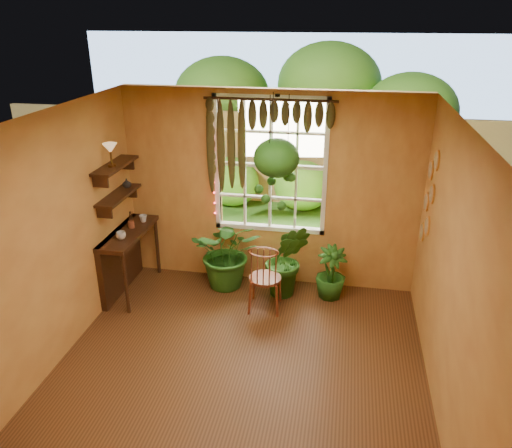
{
  "coord_description": "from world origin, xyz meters",
  "views": [
    {
      "loc": [
        0.97,
        -4.04,
        3.6
      ],
      "look_at": [
        0.01,
        1.15,
        1.33
      ],
      "focal_mm": 35.0,
      "sensor_mm": 36.0,
      "label": 1
    }
  ],
  "objects_px": {
    "counter_ledge": "(123,254)",
    "windsor_chair": "(265,287)",
    "potted_plant_left": "(228,252)",
    "potted_plant_mid": "(287,260)",
    "hanging_basket": "(276,162)"
  },
  "relations": [
    {
      "from": "counter_ledge",
      "to": "potted_plant_left",
      "type": "relative_size",
      "value": 1.15
    },
    {
      "from": "windsor_chair",
      "to": "potted_plant_mid",
      "type": "height_order",
      "value": "windsor_chair"
    },
    {
      "from": "counter_ledge",
      "to": "windsor_chair",
      "type": "bearing_deg",
      "value": -4.15
    },
    {
      "from": "windsor_chair",
      "to": "potted_plant_mid",
      "type": "relative_size",
      "value": 1.05
    },
    {
      "from": "windsor_chair",
      "to": "potted_plant_left",
      "type": "distance_m",
      "value": 0.81
    },
    {
      "from": "counter_ledge",
      "to": "hanging_basket",
      "type": "height_order",
      "value": "hanging_basket"
    },
    {
      "from": "counter_ledge",
      "to": "potted_plant_mid",
      "type": "relative_size",
      "value": 1.13
    },
    {
      "from": "counter_ledge",
      "to": "hanging_basket",
      "type": "distance_m",
      "value": 2.45
    },
    {
      "from": "potted_plant_left",
      "to": "hanging_basket",
      "type": "xyz_separation_m",
      "value": [
        0.66,
        -0.08,
        1.34
      ]
    },
    {
      "from": "potted_plant_left",
      "to": "hanging_basket",
      "type": "bearing_deg",
      "value": -7.07
    },
    {
      "from": "counter_ledge",
      "to": "hanging_basket",
      "type": "bearing_deg",
      "value": 7.87
    },
    {
      "from": "potted_plant_left",
      "to": "potted_plant_mid",
      "type": "height_order",
      "value": "potted_plant_mid"
    },
    {
      "from": "potted_plant_left",
      "to": "potted_plant_mid",
      "type": "xyz_separation_m",
      "value": [
        0.83,
        -0.1,
        0.01
      ]
    },
    {
      "from": "windsor_chair",
      "to": "potted_plant_mid",
      "type": "bearing_deg",
      "value": 58.38
    },
    {
      "from": "counter_ledge",
      "to": "hanging_basket",
      "type": "relative_size",
      "value": 0.85
    }
  ]
}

